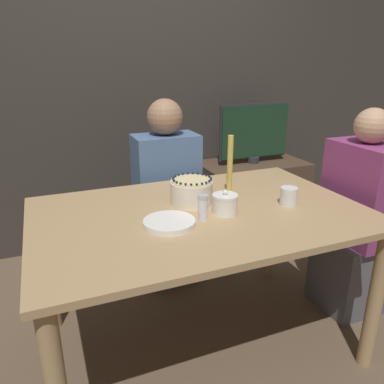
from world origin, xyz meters
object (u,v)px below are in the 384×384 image
object	(u,v)px
cake	(192,191)
tv_monitor	(254,133)
candle	(230,172)
sugar_bowl	(225,204)
sugar_shaker	(203,207)
person_woman_floral	(356,228)
person_man_blue_shirt	(167,204)

from	to	relation	value
cake	tv_monitor	distance (m)	1.37
candle	tv_monitor	bearing A→B (deg)	53.16
candle	tv_monitor	xyz separation A→B (m)	(0.74, 0.99, -0.02)
sugar_bowl	cake	bearing A→B (deg)	115.78
candle	tv_monitor	world-z (taller)	tv_monitor
sugar_shaker	candle	world-z (taller)	candle
cake	tv_monitor	xyz separation A→B (m)	(0.95, 0.99, 0.05)
cake	sugar_bowl	distance (m)	0.20
candle	person_woman_floral	bearing A→B (deg)	-11.01
sugar_bowl	person_man_blue_shirt	size ratio (longest dim) A/B	0.10
sugar_shaker	person_man_blue_shirt	xyz separation A→B (m)	(0.09, 0.79, -0.29)
cake	candle	bearing A→B (deg)	1.30
sugar_bowl	person_man_blue_shirt	world-z (taller)	person_man_blue_shirt
sugar_bowl	tv_monitor	xyz separation A→B (m)	(0.86, 1.17, 0.06)
sugar_shaker	person_man_blue_shirt	size ratio (longest dim) A/B	0.10
sugar_shaker	candle	distance (m)	0.33
cake	sugar_shaker	size ratio (longest dim) A/B	1.81
cake	sugar_shaker	bearing A→B (deg)	-99.12
cake	person_man_blue_shirt	size ratio (longest dim) A/B	0.17
cake	candle	xyz separation A→B (m)	(0.21, 0.00, 0.07)
cake	person_man_blue_shirt	bearing A→B (deg)	84.25
cake	sugar_shaker	world-z (taller)	cake
sugar_shaker	person_woman_floral	world-z (taller)	person_woman_floral
cake	sugar_bowl	bearing A→B (deg)	-64.22
sugar_shaker	sugar_bowl	bearing A→B (deg)	13.25
candle	person_man_blue_shirt	distance (m)	0.70
tv_monitor	candle	bearing A→B (deg)	-126.84
person_woman_floral	candle	bearing A→B (deg)	78.99
sugar_bowl	person_woman_floral	xyz separation A→B (m)	(0.87, 0.04, -0.29)
cake	person_man_blue_shirt	distance (m)	0.65
sugar_shaker	person_man_blue_shirt	distance (m)	0.85
sugar_bowl	person_woman_floral	size ratio (longest dim) A/B	0.10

